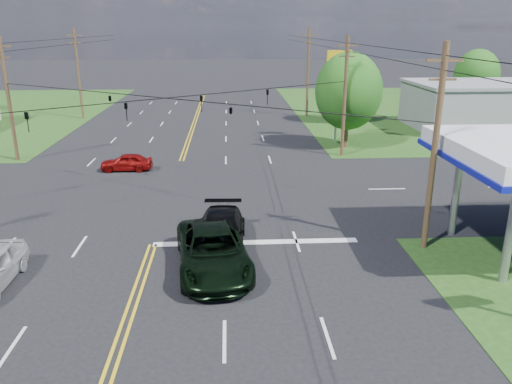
{
  "coord_description": "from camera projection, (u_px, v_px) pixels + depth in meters",
  "views": [
    {
      "loc": [
        3.76,
        -18.39,
        10.03
      ],
      "look_at": [
        5.12,
        6.0,
        1.95
      ],
      "focal_mm": 35.0,
      "sensor_mm": 36.0,
      "label": 1
    }
  ],
  "objects": [
    {
      "name": "pickup_dkgreen",
      "position": [
        213.0,
        251.0,
        21.45
      ],
      "size": [
        3.7,
        6.72,
        1.78
      ],
      "primitive_type": "imported",
      "rotation": [
        0.0,
        0.0,
        0.12
      ],
      "color": "black",
      "rests_on": "ground"
    },
    {
      "name": "retail_ne",
      "position": [
        482.0,
        107.0,
        51.61
      ],
      "size": [
        14.0,
        10.0,
        4.4
      ],
      "primitive_type": "cube",
      "color": "slate",
      "rests_on": "ground"
    },
    {
      "name": "polesign_ne",
      "position": [
        339.0,
        70.0,
        44.53
      ],
      "size": [
        2.26,
        0.41,
        8.16
      ],
      "color": "#A5A5AA",
      "rests_on": "ground"
    },
    {
      "name": "sedan_red",
      "position": [
        126.0,
        162.0,
        36.57
      ],
      "size": [
        3.73,
        1.51,
        1.27
      ],
      "primitive_type": "imported",
      "rotation": [
        0.0,
        0.0,
        -1.57
      ],
      "color": "maroon",
      "rests_on": "ground"
    },
    {
      "name": "pole_left_far",
      "position": [
        78.0,
        73.0,
        55.99
      ],
      "size": [
        1.6,
        0.28,
        10.0
      ],
      "color": "#422E1C",
      "rests_on": "ground"
    },
    {
      "name": "power_lines",
      "position": [
        158.0,
        55.0,
        27.16
      ],
      "size": [
        26.04,
        100.0,
        0.64
      ],
      "color": "black",
      "rests_on": "ground"
    },
    {
      "name": "pole_nw",
      "position": [
        8.0,
        98.0,
        38.06
      ],
      "size": [
        1.6,
        0.28,
        9.5
      ],
      "color": "#422E1C",
      "rests_on": "ground"
    },
    {
      "name": "stop_bar",
      "position": [
        256.0,
        243.0,
        24.44
      ],
      "size": [
        10.0,
        0.5,
        0.02
      ],
      "primitive_type": "cube",
      "color": "silver",
      "rests_on": "ground"
    },
    {
      "name": "tree_right_a",
      "position": [
        348.0,
        91.0,
        42.34
      ],
      "size": [
        5.7,
        5.7,
        8.18
      ],
      "color": "#422E1C",
      "rests_on": "ground"
    },
    {
      "name": "pole_se",
      "position": [
        435.0,
        147.0,
        22.37
      ],
      "size": [
        1.6,
        0.28,
        9.5
      ],
      "color": "#422E1C",
      "rests_on": "ground"
    },
    {
      "name": "pole_ne",
      "position": [
        345.0,
        95.0,
        39.43
      ],
      "size": [
        1.6,
        0.28,
        9.5
      ],
      "color": "#422E1C",
      "rests_on": "ground"
    },
    {
      "name": "tree_far_r",
      "position": [
        477.0,
        75.0,
        60.56
      ],
      "size": [
        5.32,
        5.32,
        7.63
      ],
      "color": "#422E1C",
      "rests_on": "ground"
    },
    {
      "name": "pole_right_far",
      "position": [
        308.0,
        72.0,
        57.36
      ],
      "size": [
        1.6,
        0.28,
        10.0
      ],
      "color": "#422E1C",
      "rests_on": "ground"
    },
    {
      "name": "grass_ne",
      "position": [
        472.0,
        110.0,
        63.94
      ],
      "size": [
        46.0,
        48.0,
        0.03
      ],
      "primitive_type": "cube",
      "color": "#1E4315",
      "rests_on": "ground"
    },
    {
      "name": "suv_black",
      "position": [
        221.0,
        233.0,
        23.54
      ],
      "size": [
        2.48,
        5.67,
        1.62
      ],
      "primitive_type": "imported",
      "rotation": [
        0.0,
        0.0,
        -0.04
      ],
      "color": "black",
      "rests_on": "ground"
    },
    {
      "name": "tree_right_b",
      "position": [
        345.0,
        84.0,
        54.05
      ],
      "size": [
        4.94,
        4.94,
        7.09
      ],
      "color": "#422E1C",
      "rests_on": "ground"
    },
    {
      "name": "span_wire_signals",
      "position": [
        165.0,
        98.0,
        29.87
      ],
      "size": [
        26.0,
        18.0,
        1.13
      ],
      "color": "black",
      "rests_on": "ground"
    },
    {
      "name": "ground",
      "position": [
        171.0,
        193.0,
        31.76
      ],
      "size": [
        280.0,
        280.0,
        0.0
      ],
      "primitive_type": "plane",
      "color": "black",
      "rests_on": "ground"
    }
  ]
}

